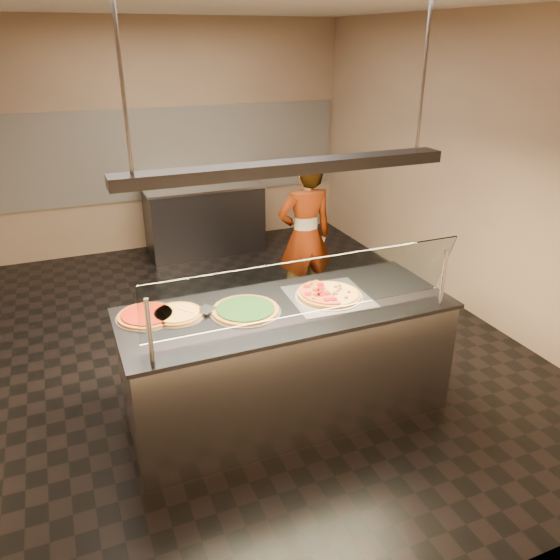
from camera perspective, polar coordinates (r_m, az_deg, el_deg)
name	(u,v)px	position (r m, az deg, el deg)	size (l,w,h in m)	color
ground	(241,340)	(5.45, -4.14, -6.28)	(5.00, 6.00, 0.02)	black
wall_back	(166,138)	(7.73, -11.87, 14.32)	(5.00, 0.02, 3.00)	tan
wall_front	(464,363)	(2.39, 18.66, -8.23)	(5.00, 0.02, 3.00)	tan
wall_right	(465,167)	(6.10, 18.80, 11.09)	(0.02, 6.00, 3.00)	tan
tile_band	(167,153)	(7.74, -11.69, 12.83)	(4.90, 0.02, 1.20)	silver
serving_counter	(287,361)	(4.22, 0.74, -8.42)	(2.44, 0.94, 0.93)	#B7B7BC
sneeze_guard	(308,288)	(3.58, 2.96, -0.84)	(2.20, 0.18, 0.54)	#B7B7BC
perforated_tray	(329,296)	(4.15, 5.10, -1.70)	(0.62, 0.62, 0.01)	silver
half_pizza_pepperoni	(315,295)	(4.09, 3.67, -1.62)	(0.28, 0.50, 0.05)	brown
half_pizza_sausage	(342,291)	(4.19, 6.54, -1.19)	(0.27, 0.50, 0.04)	brown
pizza_spinach	(245,310)	(3.92, -3.66, -3.10)	(0.51, 0.51, 0.03)	silver
pizza_cheese	(177,313)	(3.93, -10.75, -3.44)	(0.39, 0.39, 0.03)	silver
pizza_tomato	(147,315)	(3.95, -13.72, -3.59)	(0.44, 0.44, 0.03)	silver
pizza_spatula	(194,310)	(3.93, -8.96, -3.08)	(0.28, 0.17, 0.02)	#B7B7BC
prep_table	(204,218)	(7.60, -7.91, 6.41)	(1.57, 0.74, 0.93)	#313136
worker	(305,236)	(5.73, 2.63, 4.58)	(0.61, 0.40, 1.66)	#2D2B31
heat_lamp_housing	(288,167)	(3.65, 0.86, 11.68)	(2.30, 0.18, 0.08)	#313136
lamp_rod_left	(122,84)	(3.31, -16.16, 19.09)	(0.02, 0.02, 1.01)	#B7B7BC
lamp_rod_right	(424,75)	(4.07, 14.80, 19.98)	(0.02, 0.02, 1.01)	#B7B7BC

